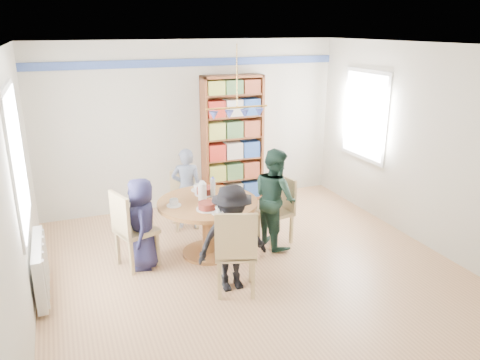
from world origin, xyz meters
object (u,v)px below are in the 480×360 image
person_left (142,223)px  person_right (275,198)px  chair_near (236,249)px  person_near (232,238)px  radiator (41,268)px  dining_table (208,215)px  chair_right (280,207)px  person_far (187,189)px  bookshelf (233,141)px  chair_left (130,227)px  chair_far (184,196)px

person_left → person_right: size_ratio=0.85×
chair_near → person_near: 0.16m
radiator → dining_table: 2.08m
chair_right → person_right: size_ratio=0.67×
chair_near → person_far: person_far is taller
radiator → chair_near: (2.02, -0.77, 0.22)m
person_far → dining_table: bearing=112.1°
radiator → person_right: person_right is taller
radiator → person_near: bearing=-17.1°
chair_right → person_near: (-1.06, -0.95, 0.12)m
radiator → person_far: person_far is taller
dining_table → bookshelf: bearing=60.1°
person_far → bookshelf: 1.38m
radiator → person_near: (2.04, -0.63, 0.28)m
radiator → chair_left: chair_left is taller
person_left → bookshelf: bearing=141.7°
person_right → radiator: bearing=88.4°
chair_right → person_right: bearing=-145.8°
chair_near → person_left: (-0.84, 1.04, 0.02)m
chair_right → dining_table: bearing=-178.3°
chair_far → person_left: size_ratio=0.72×
person_left → chair_right: bearing=99.7°
person_near → dining_table: bearing=89.1°
dining_table → chair_near: size_ratio=1.26×
person_left → chair_left: bearing=-91.9°
bookshelf → chair_near: bearing=-110.0°
person_left → person_far: size_ratio=0.95×
chair_near → chair_far: bearing=90.6°
person_right → person_near: person_right is taller
chair_near → person_left: 1.33m
chair_left → bookshelf: (2.01, 1.74, 0.51)m
chair_right → person_far: bearing=139.6°
radiator → person_left: 1.24m
person_left → person_right: person_right is taller
dining_table → chair_near: chair_near is taller
radiator → person_far: size_ratio=0.82×
person_near → radiator: bearing=162.6°
chair_near → bookshelf: (1.02, 2.81, 0.49)m
person_left → person_far: 1.28m
chair_left → person_right: (1.94, -0.05, 0.13)m
chair_left → chair_far: bearing=47.4°
chair_far → dining_table: bearing=-87.7°
chair_near → bookshelf: size_ratio=0.48×
dining_table → chair_left: 1.01m
radiator → chair_far: bearing=33.9°
radiator → chair_near: chair_near is taller
chair_right → person_left: (-1.91, -0.05, 0.08)m
chair_right → chair_near: (-1.07, -1.09, 0.06)m
chair_far → bookshelf: size_ratio=0.39×
chair_right → person_near: bearing=-138.3°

